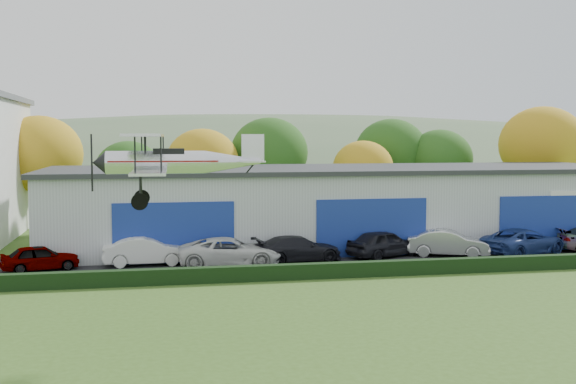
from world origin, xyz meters
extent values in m
cube|color=black|center=(3.00, 21.00, 0.03)|extent=(48.00, 9.00, 0.05)
cube|color=black|center=(3.00, 16.20, 0.40)|extent=(46.00, 0.60, 0.80)
cube|color=#B2B7BC|center=(5.00, 28.00, 2.50)|extent=(40.00, 12.00, 5.00)
cube|color=#2D3033|center=(5.00, 28.00, 5.15)|extent=(40.60, 12.60, 0.30)
cube|color=navy|center=(-7.00, 21.95, 1.80)|extent=(7.00, 0.12, 3.60)
cube|color=navy|center=(5.00, 21.95, 1.80)|extent=(7.00, 0.12, 3.60)
cube|color=navy|center=(17.00, 21.95, 1.80)|extent=(7.00, 0.12, 3.60)
cylinder|color=#3D2614|center=(-17.00, 40.00, 1.57)|extent=(0.36, 0.36, 3.15)
ellipsoid|color=#B48716|center=(-17.00, 40.00, 6.03)|extent=(6.84, 6.84, 6.16)
cylinder|color=#3D2614|center=(-10.00, 38.00, 1.22)|extent=(0.36, 0.36, 2.45)
ellipsoid|color=#1E4C14|center=(-10.00, 38.00, 4.69)|extent=(5.32, 5.32, 4.79)
cylinder|color=#3D2614|center=(-4.00, 40.00, 1.40)|extent=(0.36, 0.36, 2.80)
ellipsoid|color=#B48716|center=(-4.00, 40.00, 5.36)|extent=(6.08, 6.08, 5.47)
cylinder|color=#3D2614|center=(2.00, 42.00, 1.57)|extent=(0.36, 0.36, 3.15)
ellipsoid|color=#1E4C14|center=(2.00, 42.00, 6.03)|extent=(6.84, 6.84, 6.16)
cylinder|color=#3D2614|center=(10.00, 40.00, 1.22)|extent=(0.36, 0.36, 2.45)
ellipsoid|color=#B48716|center=(10.00, 40.00, 4.69)|extent=(5.32, 5.32, 4.79)
cylinder|color=#3D2614|center=(18.00, 42.00, 1.40)|extent=(0.36, 0.36, 2.80)
ellipsoid|color=#1E4C14|center=(18.00, 42.00, 5.36)|extent=(6.08, 6.08, 5.47)
cylinder|color=#3D2614|center=(26.00, 38.00, 1.75)|extent=(0.36, 0.36, 3.50)
ellipsoid|color=#B48716|center=(26.00, 38.00, 6.70)|extent=(7.60, 7.60, 6.84)
cylinder|color=#3D2614|center=(30.00, 42.00, 1.22)|extent=(0.36, 0.36, 2.45)
ellipsoid|color=#1E4C14|center=(30.00, 42.00, 4.69)|extent=(5.32, 5.32, 4.79)
cylinder|color=#3D2614|center=(14.00, 44.00, 1.57)|extent=(0.36, 0.36, 3.15)
ellipsoid|color=#1E4C14|center=(14.00, 44.00, 6.03)|extent=(6.84, 6.84, 6.16)
ellipsoid|color=#4C6642|center=(20.00, 140.00, -15.40)|extent=(320.00, 196.00, 56.00)
ellipsoid|color=#4C6642|center=(90.00, 140.00, -9.90)|extent=(240.00, 126.00, 36.00)
imported|color=gray|center=(-14.32, 21.08, 0.76)|extent=(4.44, 2.72, 1.41)
imported|color=silver|center=(-8.58, 21.58, 0.86)|extent=(4.94, 1.85, 1.61)
imported|color=silver|center=(-3.93, 20.41, 0.86)|extent=(5.93, 2.93, 1.62)
imported|color=black|center=(0.14, 21.03, 0.81)|extent=(5.54, 3.00, 1.53)
imported|color=black|center=(5.65, 21.59, 0.89)|extent=(5.28, 3.83, 1.67)
imported|color=silver|center=(9.64, 21.09, 0.87)|extent=(5.25, 3.43, 1.63)
imported|color=navy|center=(14.38, 20.63, 0.88)|extent=(6.57, 4.95, 1.66)
cylinder|color=silver|center=(-8.10, 6.90, 6.44)|extent=(3.56, 0.96, 0.84)
cone|color=silver|center=(-5.31, 6.81, 6.44)|extent=(2.08, 0.91, 0.84)
cone|color=black|center=(-10.10, 6.97, 6.44)|extent=(0.49, 0.85, 0.84)
cube|color=maroon|center=(-7.82, 6.89, 6.49)|extent=(3.94, 0.99, 0.06)
cube|color=black|center=(-7.63, 6.89, 6.83)|extent=(1.14, 0.60, 0.23)
cube|color=silver|center=(-8.28, 6.91, 6.16)|extent=(1.39, 6.74, 0.09)
cube|color=silver|center=(-8.47, 6.92, 7.42)|extent=(1.50, 7.11, 0.09)
cylinder|color=black|center=(-8.78, 4.51, 6.79)|extent=(0.06, 0.06, 1.21)
cylinder|color=black|center=(-7.95, 4.48, 6.79)|extent=(0.06, 0.06, 1.21)
cylinder|color=black|center=(-8.62, 9.34, 6.79)|extent=(0.06, 0.06, 1.21)
cylinder|color=black|center=(-7.78, 9.32, 6.79)|extent=(0.06, 0.06, 1.21)
cylinder|color=black|center=(-8.48, 6.59, 7.09)|extent=(0.06, 0.20, 0.69)
cylinder|color=black|center=(-8.46, 7.24, 7.09)|extent=(0.06, 0.20, 0.69)
cylinder|color=black|center=(-8.67, 6.53, 5.65)|extent=(0.09, 0.65, 1.14)
cylinder|color=black|center=(-8.64, 7.32, 5.65)|extent=(0.09, 0.65, 1.14)
cylinder|color=black|center=(-8.65, 6.92, 5.09)|extent=(0.13, 1.77, 0.07)
cylinder|color=black|center=(-8.68, 6.09, 5.09)|extent=(0.60, 0.15, 0.60)
cylinder|color=black|center=(-8.63, 7.76, 5.09)|extent=(0.60, 0.15, 0.60)
cylinder|color=black|center=(-4.65, 6.79, 6.21)|extent=(0.34, 0.07, 0.39)
cube|color=silver|center=(-4.65, 6.79, 6.49)|extent=(0.92, 2.45, 0.06)
cube|color=silver|center=(-4.56, 6.78, 6.95)|extent=(0.84, 0.08, 1.02)
cube|color=black|center=(-10.35, 6.98, 6.44)|extent=(0.06, 0.11, 2.05)
camera|label=1|loc=(-8.30, -18.95, 7.34)|focal=43.75mm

